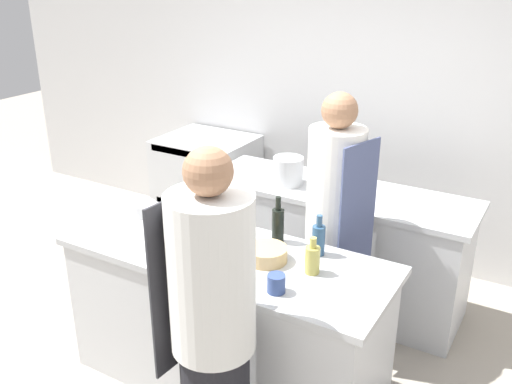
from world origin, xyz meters
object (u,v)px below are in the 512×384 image
(bottle_wine, at_px, (189,212))
(bottle_cooking_oil, at_px, (319,239))
(bowl_mixing_large, at_px, (205,248))
(oven_range, at_px, (207,186))
(chef_at_prep_near, at_px, (213,332))
(cup, at_px, (276,283))
(stockpot, at_px, (288,171))
(bottle_olive_oil, at_px, (312,259))
(bottle_vinegar, at_px, (278,224))
(bowl_prep_small, at_px, (143,209))
(bowl_ceramic_blue, at_px, (266,254))
(chef_at_stove, at_px, (333,228))

(bottle_wine, relative_size, bottle_cooking_oil, 1.24)
(bowl_mixing_large, bearing_deg, oven_range, 124.94)
(chef_at_prep_near, height_order, bowl_mixing_large, chef_at_prep_near)
(bottle_wine, height_order, cup, bottle_wine)
(stockpot, bearing_deg, bottle_wine, -99.68)
(oven_range, xyz_separation_m, bottle_olive_oil, (1.87, -1.67, 0.53))
(bowl_mixing_large, xyz_separation_m, cup, (0.54, -0.15, 0.01))
(chef_at_prep_near, height_order, bottle_vinegar, chef_at_prep_near)
(cup, bearing_deg, chef_at_prep_near, -104.65)
(chef_at_prep_near, bearing_deg, oven_range, 40.48)
(bowl_prep_small, bearing_deg, bottle_vinegar, 6.48)
(bottle_vinegar, height_order, cup, bottle_vinegar)
(chef_at_prep_near, height_order, bowl_ceramic_blue, chef_at_prep_near)
(bowl_ceramic_blue, distance_m, cup, 0.33)
(bottle_vinegar, xyz_separation_m, bottle_cooking_oil, (0.27, -0.02, -0.02))
(chef_at_prep_near, xyz_separation_m, bottle_cooking_oil, (0.12, 0.88, 0.12))
(oven_range, distance_m, bottle_olive_oil, 2.57)
(bottle_olive_oil, xyz_separation_m, bowl_mixing_large, (-0.62, -0.12, -0.05))
(chef_at_prep_near, relative_size, bowl_mixing_large, 6.74)
(bottle_vinegar, bearing_deg, chef_at_stove, 64.57)
(bottle_olive_oil, xyz_separation_m, bowl_ceramic_blue, (-0.28, -0.01, -0.04))
(bottle_olive_oil, bearing_deg, bowl_prep_small, 174.69)
(chef_at_prep_near, distance_m, bottle_wine, 1.05)
(bowl_mixing_large, bearing_deg, chef_at_stove, 57.43)
(oven_range, relative_size, bowl_ceramic_blue, 3.98)
(oven_range, xyz_separation_m, chef_at_stove, (1.73, -1.05, 0.42))
(bottle_cooking_oil, bearing_deg, bottle_wine, -172.39)
(chef_at_stove, relative_size, bowl_mixing_large, 6.65)
(bowl_mixing_large, bearing_deg, bottle_olive_oil, 10.97)
(chef_at_stove, xyz_separation_m, bowl_mixing_large, (-0.48, -0.75, 0.07))
(bottle_olive_oil, xyz_separation_m, stockpot, (-0.71, 1.09, 0.02))
(oven_range, distance_m, bottle_cooking_oil, 2.39)
(bottle_wine, xyz_separation_m, cup, (0.81, -0.36, -0.07))
(oven_range, xyz_separation_m, bottle_wine, (0.99, -1.58, 0.57))
(bottle_vinegar, height_order, stockpot, bottle_vinegar)
(chef_at_stove, distance_m, bottle_wine, 0.93)
(bottle_vinegar, xyz_separation_m, stockpot, (-0.38, 0.87, -0.01))
(bottle_olive_oil, bearing_deg, bowl_ceramic_blue, -178.01)
(bottle_olive_oil, relative_size, bottle_vinegar, 0.73)
(oven_range, bearing_deg, bowl_mixing_large, -55.06)
(chef_at_stove, height_order, bowl_prep_small, chef_at_stove)
(chef_at_prep_near, xyz_separation_m, bowl_ceramic_blue, (-0.10, 0.67, 0.07))
(chef_at_prep_near, relative_size, chef_at_stove, 1.01)
(bowl_prep_small, height_order, stockpot, stockpot)
(bottle_vinegar, bearing_deg, cup, -62.39)
(bottle_olive_oil, bearing_deg, chef_at_stove, 102.76)
(bottle_cooking_oil, relative_size, bowl_prep_small, 1.42)
(bottle_cooking_oil, xyz_separation_m, stockpot, (-0.66, 0.89, 0.01))
(bottle_wine, distance_m, bowl_mixing_large, 0.35)
(bowl_prep_small, relative_size, stockpot, 0.75)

